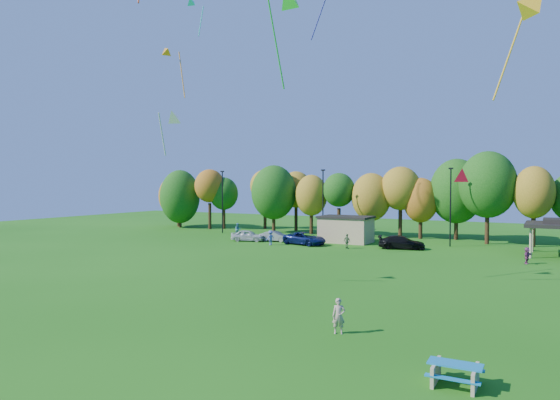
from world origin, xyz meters
The scene contains 19 objects.
ground centered at (0.00, 0.00, 0.00)m, with size 160.00×160.00×0.00m, color #19600F.
tree_line centered at (-1.03, 45.51, 5.91)m, with size 93.57×10.55×11.15m.
lamp_posts centered at (2.00, 40.00, 4.90)m, with size 64.50×0.25×9.09m.
utility_building centered at (-10.00, 38.00, 1.64)m, with size 6.30×4.30×3.25m.
picnic_table centered at (9.35, -0.94, 0.48)m, with size 1.92×1.60×0.82m.
kite_flyer centered at (3.29, 2.82, 0.87)m, with size 0.63×0.41×1.73m, color tan.
car_a centered at (-21.24, 33.15, 0.72)m, with size 1.69×4.21×1.43m, color silver.
car_b centered at (-18.08, 34.55, 0.64)m, with size 1.36×3.89×1.28m, color gray.
car_c centered at (-13.42, 33.39, 0.74)m, with size 2.46×5.33×1.48m, color #0D184F.
car_d centered at (-2.32, 35.13, 0.74)m, with size 2.06×5.07×1.47m, color black.
far_person_1 centered at (-25.65, 37.50, 0.91)m, with size 0.88×0.69×1.81m, color teal.
far_person_2 centered at (-16.85, 31.18, 0.86)m, with size 1.11×0.64×1.71m, color #5662BD.
far_person_3 centered at (-7.75, 32.55, 0.82)m, with size 0.96×0.40×1.64m, color #4C6D42.
far_person_4 centered at (10.37, 30.52, 0.77)m, with size 1.43×0.45×1.54m, color #86386C.
kite_1 centered at (-20.38, 17.37, 19.92)m, with size 2.93×2.15×5.32m.
kite_5 centered at (11.37, 8.25, 16.22)m, with size 3.13×2.68×5.58m.
kite_6 centered at (-10.73, 7.08, 11.96)m, with size 1.44×2.26×3.50m.
kite_8 centered at (8.25, 7.02, 7.82)m, with size 1.12×1.31×1.11m.
kite_14 centered at (-23.25, 24.95, 27.41)m, with size 1.39×2.70×4.41m.
Camera 1 is at (12.37, -19.65, 7.37)m, focal length 32.00 mm.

